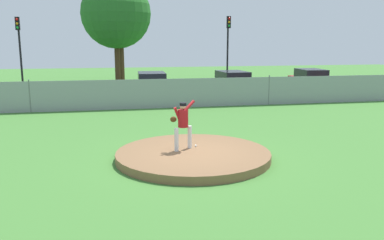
{
  "coord_description": "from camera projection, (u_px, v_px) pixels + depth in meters",
  "views": [
    {
      "loc": [
        -2.45,
        -11.88,
        3.62
      ],
      "look_at": [
        0.2,
        1.16,
        1.02
      ],
      "focal_mm": 37.69,
      "sensor_mm": 36.0,
      "label": 1
    }
  ],
  "objects": [
    {
      "name": "tree_leaning_west",
      "position": [
        116.0,
        14.0,
        33.65
      ],
      "size": [
        5.83,
        5.83,
        8.84
      ],
      "color": "#4C331E",
      "rests_on": "ground_plane"
    },
    {
      "name": "parked_car_red",
      "position": [
        310.0,
        81.0,
        28.78
      ],
      "size": [
        2.09,
        4.5,
        1.69
      ],
      "color": "#A81919",
      "rests_on": "ground_plane"
    },
    {
      "name": "chainlink_fence",
      "position": [
        156.0,
        94.0,
        22.06
      ],
      "size": [
        32.84,
        0.07,
        1.71
      ],
      "color": "gray",
      "rests_on": "ground_plane"
    },
    {
      "name": "tree_broad_right",
      "position": [
        120.0,
        20.0,
        33.92
      ],
      "size": [
        4.54,
        4.54,
        7.72
      ],
      "color": "#4C331E",
      "rests_on": "ground_plane"
    },
    {
      "name": "ground_plane",
      "position": [
        167.0,
        122.0,
        18.37
      ],
      "size": [
        80.0,
        80.0,
        0.0
      ],
      "primitive_type": "plane",
      "color": "#427A33"
    },
    {
      "name": "traffic_light_near",
      "position": [
        19.0,
        42.0,
        28.19
      ],
      "size": [
        0.28,
        0.46,
        5.29
      ],
      "color": "black",
      "rests_on": "ground_plane"
    },
    {
      "name": "baseball",
      "position": [
        196.0,
        146.0,
        13.09
      ],
      "size": [
        0.07,
        0.07,
        0.07
      ],
      "primitive_type": "sphere",
      "color": "white",
      "rests_on": "pitchers_mound"
    },
    {
      "name": "pitchers_mound",
      "position": [
        193.0,
        155.0,
        12.57
      ],
      "size": [
        4.81,
        4.81,
        0.25
      ],
      "primitive_type": "cylinder",
      "color": "brown",
      "rests_on": "ground_plane"
    },
    {
      "name": "pitcher_youth",
      "position": [
        183.0,
        121.0,
        12.58
      ],
      "size": [
        0.81,
        0.42,
        1.57
      ],
      "color": "silver",
      "rests_on": "pitchers_mound"
    },
    {
      "name": "parked_car_slate",
      "position": [
        152.0,
        86.0,
        25.99
      ],
      "size": [
        2.05,
        4.61,
        1.67
      ],
      "color": "slate",
      "rests_on": "ground_plane"
    },
    {
      "name": "parked_car_burgundy",
      "position": [
        232.0,
        84.0,
        27.3
      ],
      "size": [
        2.13,
        4.66,
        1.65
      ],
      "color": "maroon",
      "rests_on": "ground_plane"
    },
    {
      "name": "traffic_cone_orange",
      "position": [
        283.0,
        89.0,
        28.79
      ],
      "size": [
        0.4,
        0.4,
        0.55
      ],
      "color": "orange",
      "rests_on": "asphalt_strip"
    },
    {
      "name": "asphalt_strip",
      "position": [
        149.0,
        97.0,
        26.54
      ],
      "size": [
        44.0,
        7.0,
        0.01
      ],
      "primitive_type": "cube",
      "color": "#2B2B2D",
      "rests_on": "ground_plane"
    },
    {
      "name": "traffic_light_far",
      "position": [
        228.0,
        40.0,
        31.12
      ],
      "size": [
        0.28,
        0.46,
        5.52
      ],
      "color": "black",
      "rests_on": "ground_plane"
    }
  ]
}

